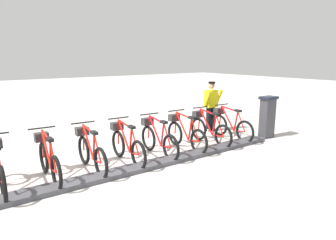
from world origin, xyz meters
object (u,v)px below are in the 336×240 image
(bike_docked_2, at_px, (185,133))
(bike_docked_4, at_px, (126,144))
(bike_docked_6, at_px, (48,159))
(bike_docked_3, at_px, (157,139))
(worker_near_rack, at_px, (211,104))
(bike_docked_0, at_px, (230,125))
(bike_docked_5, at_px, (90,151))
(bike_docked_1, at_px, (209,129))
(payment_kiosk, at_px, (267,116))

(bike_docked_2, xyz_separation_m, bike_docked_4, (0.00, 1.77, 0.00))
(bike_docked_6, bearing_deg, bike_docked_3, -90.00)
(worker_near_rack, bearing_deg, bike_docked_3, 109.84)
(bike_docked_0, height_order, bike_docked_5, same)
(bike_docked_2, height_order, bike_docked_5, same)
(bike_docked_1, bearing_deg, bike_docked_4, 90.00)
(bike_docked_6, xyz_separation_m, worker_near_rack, (1.02, -5.49, 0.48))
(bike_docked_0, xyz_separation_m, worker_near_rack, (1.02, -0.17, 0.48))
(bike_docked_1, distance_m, bike_docked_5, 3.54)
(payment_kiosk, relative_size, worker_near_rack, 0.77)
(payment_kiosk, xyz_separation_m, bike_docked_4, (0.57, 4.57, -0.24))
(payment_kiosk, relative_size, bike_docked_6, 0.74)
(bike_docked_5, bearing_deg, bike_docked_1, -90.00)
(bike_docked_0, xyz_separation_m, bike_docked_3, (0.00, 2.66, 0.00))
(bike_docked_5, relative_size, bike_docked_6, 1.00)
(bike_docked_0, height_order, bike_docked_1, same)
(bike_docked_0, relative_size, bike_docked_5, 1.00)
(bike_docked_3, distance_m, bike_docked_5, 1.77)
(bike_docked_0, height_order, bike_docked_4, same)
(bike_docked_3, bearing_deg, payment_kiosk, -98.83)
(bike_docked_0, relative_size, bike_docked_2, 1.00)
(bike_docked_2, relative_size, bike_docked_6, 1.00)
(bike_docked_0, relative_size, bike_docked_4, 1.00)
(bike_docked_0, relative_size, bike_docked_3, 1.00)
(bike_docked_0, height_order, bike_docked_6, same)
(bike_docked_0, bearing_deg, bike_docked_2, 90.00)
(bike_docked_1, bearing_deg, payment_kiosk, -106.68)
(bike_docked_0, bearing_deg, bike_docked_3, 90.00)
(bike_docked_2, bearing_deg, bike_docked_4, 90.00)
(bike_docked_1, relative_size, bike_docked_6, 1.00)
(bike_docked_1, distance_m, bike_docked_3, 1.77)
(bike_docked_0, bearing_deg, bike_docked_1, 90.00)
(bike_docked_0, bearing_deg, bike_docked_6, 90.00)
(payment_kiosk, relative_size, bike_docked_3, 0.74)
(bike_docked_6, bearing_deg, bike_docked_2, -90.00)
(worker_near_rack, bearing_deg, bike_docked_0, 170.46)
(bike_docked_4, bearing_deg, bike_docked_6, 90.00)
(bike_docked_5, xyz_separation_m, bike_docked_6, (0.00, 0.89, 0.00))
(payment_kiosk, distance_m, bike_docked_4, 4.61)
(bike_docked_2, xyz_separation_m, bike_docked_5, (0.00, 2.66, 0.00))
(payment_kiosk, distance_m, bike_docked_6, 6.37)
(bike_docked_5, bearing_deg, bike_docked_4, -90.00)
(bike_docked_3, distance_m, worker_near_rack, 3.05)
(bike_docked_3, distance_m, bike_docked_6, 2.66)
(payment_kiosk, bearing_deg, worker_near_rack, 28.09)
(bike_docked_4, xyz_separation_m, worker_near_rack, (1.02, -3.72, 0.48))
(bike_docked_1, height_order, bike_docked_3, same)
(bike_docked_4, relative_size, bike_docked_5, 1.00)
(bike_docked_2, distance_m, bike_docked_4, 1.77)
(bike_docked_4, bearing_deg, payment_kiosk, -97.14)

